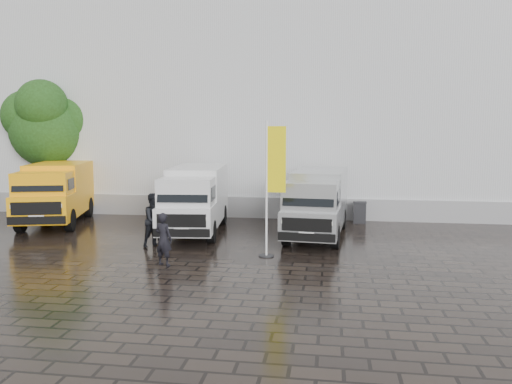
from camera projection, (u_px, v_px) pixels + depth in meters
ground at (235, 260)px, 16.10m from camera, size 120.00×120.00×0.00m
exhibition_hall at (315, 101)px, 30.79m from camera, size 44.00×16.00×12.00m
hall_plinth at (308, 209)px, 23.56m from camera, size 44.00×0.15×1.00m
van_yellow at (56, 194)px, 22.33m from camera, size 3.71×6.20×2.68m
van_white at (196, 200)px, 20.38m from camera, size 2.66×6.29×2.65m
van_silver at (317, 204)px, 19.60m from camera, size 2.50×6.10×2.58m
flagpole at (272, 183)px, 16.27m from camera, size 0.88×0.50×4.48m
tree at (49, 125)px, 25.62m from camera, size 3.85×3.96×6.91m
wheelie_bin at (360, 212)px, 22.60m from camera, size 0.61×0.61×0.98m
person_front at (164, 239)px, 15.36m from camera, size 0.70×0.57×1.66m
person_tent at (155, 220)px, 17.88m from camera, size 1.13×1.19×1.94m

